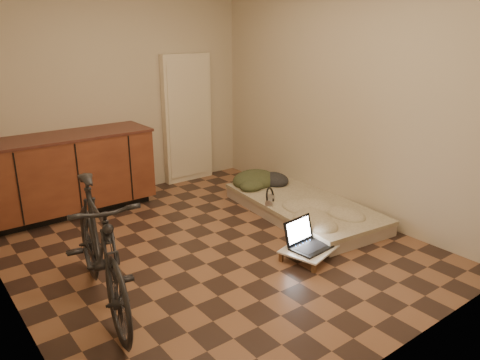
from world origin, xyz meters
TOP-DOWN VIEW (x-y plane):
  - room_shell at (0.00, 0.00)m, footprint 3.50×4.00m
  - cabinets at (-0.75, 1.70)m, footprint 1.84×0.62m
  - appliance_panel at (0.95, 1.94)m, footprint 0.70×0.10m
  - bicycle at (-1.20, -0.34)m, footprint 0.77×1.73m
  - futon at (1.30, 0.05)m, footprint 1.12×2.01m
  - clothing_pile at (1.29, 0.82)m, footprint 0.66×0.57m
  - headphones at (0.95, 0.23)m, footprint 0.32×0.32m
  - lap_desk at (0.66, -0.71)m, footprint 0.70×0.55m
  - laptop at (0.60, -0.70)m, footprint 0.39×0.35m
  - mouse at (0.88, -0.74)m, footprint 0.09×0.12m

SIDE VIEW (x-z plane):
  - futon at x=1.30m, z-range 0.00..0.17m
  - lap_desk at x=0.66m, z-range 0.04..0.14m
  - mouse at x=0.88m, z-range 0.10..0.14m
  - laptop at x=0.60m, z-range 0.03..0.28m
  - headphones at x=0.95m, z-range 0.17..0.33m
  - clothing_pile at x=1.29m, z-range 0.17..0.41m
  - cabinets at x=-0.75m, z-range 0.01..0.92m
  - bicycle at x=-1.20m, z-range 0.00..1.08m
  - appliance_panel at x=0.95m, z-range 0.00..1.70m
  - room_shell at x=0.00m, z-range 0.00..2.60m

